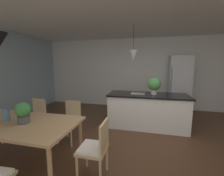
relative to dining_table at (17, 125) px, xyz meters
The scene contains 12 objects.
ground_plane 2.20m from the dining_table, 19.96° to the left, with size 10.00×8.40×0.04m, color #4C301E.
wall_back_kitchen 4.48m from the dining_table, 63.72° to the left, with size 10.00×0.12×2.70m, color white.
dining_table is the anchor object (origin of this frame).
chair_far_left 1.00m from the dining_table, 116.80° to the left, with size 0.44×0.44×0.87m.
chair_far_right 1.00m from the dining_table, 62.69° to the left, with size 0.44×0.44×0.87m.
chair_kitchen_end 1.38m from the dining_table, ahead, with size 0.40×0.40×0.87m.
kitchen_island 2.93m from the dining_table, 44.15° to the left, with size 2.07×0.84×0.91m.
refrigerator 4.79m from the dining_table, 48.39° to the left, with size 0.70×0.67×1.98m.
pendant_over_island_main 2.92m from the dining_table, 50.23° to the left, with size 0.23×0.23×0.92m.
potted_plant_on_island 3.07m from the dining_table, 42.05° to the left, with size 0.34×0.34×0.44m.
potted_plant_on_table 0.29m from the dining_table, ahead, with size 0.24×0.24×0.34m.
vase_on_dining_table 0.26m from the dining_table, behind, with size 0.11×0.11×0.20m.
Camera 1 is at (0.08, -2.52, 1.63)m, focal length 22.90 mm.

